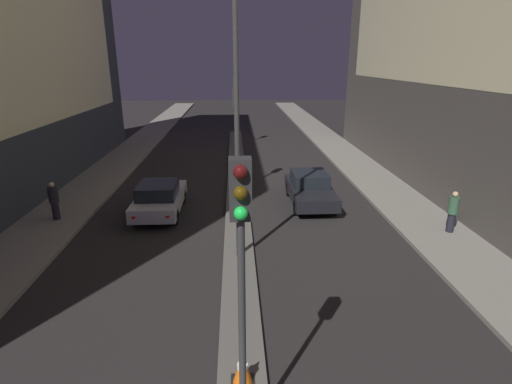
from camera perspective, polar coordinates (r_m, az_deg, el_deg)
median_strip at (r=21.32m, az=-2.73°, el=0.89°), size 1.05×33.35×0.12m
traffic_light_near at (r=5.96m, az=-2.14°, el=-8.06°), size 0.32×0.42×5.05m
traffic_light_mid at (r=19.80m, az=-2.88°, el=10.65°), size 0.32×0.42×5.05m
traffic_light_far at (r=31.01m, az=-2.99°, el=13.44°), size 0.32×0.42×5.05m
street_lamp at (r=12.28m, az=-2.90°, el=19.08°), size 0.58×0.58×9.24m
traffic_cone_far at (r=8.87m, az=-1.94°, el=-23.88°), size 0.48×0.48×0.75m
car_left_lane at (r=17.88m, az=-13.64°, el=-0.82°), size 1.88×4.17×1.46m
car_right_lane at (r=18.79m, az=7.74°, el=0.47°), size 1.89×4.22×1.46m
pedestrian_on_left_sidewalk at (r=18.36m, az=-26.89°, el=-1.04°), size 0.39×0.39×1.61m
pedestrian_on_right_sidewalk at (r=16.92m, az=26.28°, el=-2.45°), size 0.38×0.38×1.63m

